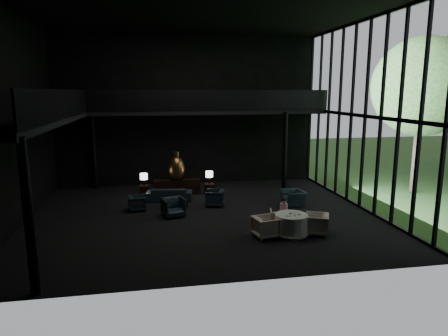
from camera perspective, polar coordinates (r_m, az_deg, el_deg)
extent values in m
cube|color=black|center=(16.59, -2.94, -6.77)|extent=(14.00, 12.00, 0.02)
cube|color=black|center=(16.08, -3.24, 21.52)|extent=(14.00, 12.00, 0.02)
cube|color=black|center=(21.80, -5.08, 8.15)|extent=(14.00, 0.04, 8.00)
cube|color=black|center=(9.94, 1.26, 4.93)|extent=(14.00, 0.04, 8.00)
cube|color=black|center=(16.51, -28.11, 6.04)|extent=(0.04, 12.00, 8.00)
cube|color=black|center=(16.23, -24.74, 6.27)|extent=(2.00, 12.00, 0.25)
cube|color=black|center=(20.92, -2.07, 8.07)|extent=(12.00, 2.00, 0.25)
cube|color=black|center=(15.98, -21.40, 8.61)|extent=(0.06, 12.00, 1.00)
cube|color=black|center=(19.91, -1.67, 9.66)|extent=(12.00, 0.06, 1.00)
cylinder|color=black|center=(10.87, -26.13, -6.45)|extent=(0.24, 0.24, 4.00)
cylinder|color=black|center=(21.81, -18.12, 2.37)|extent=(0.24, 0.24, 4.00)
cylinder|color=black|center=(21.04, 8.67, 2.50)|extent=(0.24, 0.24, 4.00)
cylinder|color=#382D23|center=(22.08, 25.88, 3.10)|extent=(0.36, 0.36, 4.90)
sphere|color=#2B5E21|center=(21.93, 26.50, 10.36)|extent=(4.80, 4.80, 4.80)
cube|color=black|center=(19.95, -6.72, -2.69)|extent=(2.30, 0.52, 0.73)
ellipsoid|color=#B47B42|center=(19.67, -6.76, -0.05)|extent=(0.76, 0.76, 1.18)
cylinder|color=#B47B42|center=(19.54, -6.81, 1.99)|extent=(0.26, 0.26, 0.24)
cube|color=black|center=(19.96, -11.31, -3.15)|extent=(0.47, 0.47, 0.51)
cylinder|color=black|center=(19.79, -11.35, -2.04)|extent=(0.11, 0.11, 0.32)
cylinder|color=white|center=(19.73, -11.39, -1.19)|extent=(0.36, 0.36, 0.29)
cube|color=black|center=(19.94, -2.08, -2.95)|extent=(0.47, 0.47, 0.51)
cylinder|color=black|center=(19.92, -2.12, -1.74)|extent=(0.11, 0.11, 0.32)
cylinder|color=white|center=(19.86, -2.12, -0.88)|extent=(0.37, 0.37, 0.29)
imported|color=black|center=(18.84, -7.83, -3.38)|extent=(2.18, 0.87, 0.83)
imported|color=#1D2A34|center=(17.53, -12.28, -4.90)|extent=(0.67, 0.71, 0.67)
imported|color=#19262D|center=(17.80, -1.33, -4.16)|extent=(0.92, 0.96, 0.81)
imported|color=#1A2234|center=(16.44, -7.24, -5.34)|extent=(1.09, 1.05, 0.92)
imported|color=black|center=(18.15, 9.89, -3.96)|extent=(0.70, 1.02, 0.85)
cube|color=black|center=(17.84, -6.95, -4.94)|extent=(1.07, 1.07, 0.37)
cylinder|color=white|center=(14.52, 9.57, -7.97)|extent=(1.16, 1.16, 0.75)
cone|color=white|center=(14.63, 9.53, -9.17)|extent=(1.31, 1.31, 0.10)
imported|color=beige|center=(15.41, 7.88, -7.08)|extent=(0.70, 0.67, 0.60)
imported|color=white|center=(14.73, 13.10, -7.58)|extent=(1.07, 1.10, 0.87)
imported|color=beige|center=(14.15, 5.98, -8.14)|extent=(0.93, 0.97, 0.86)
cylinder|color=beige|center=(15.35, 8.53, -5.77)|extent=(0.29, 0.29, 0.42)
sphere|color=#D8A884|center=(15.26, 8.57, -4.64)|extent=(0.21, 0.21, 0.21)
ellipsoid|color=black|center=(15.25, 8.57, -4.53)|extent=(0.22, 0.22, 0.15)
cylinder|color=white|center=(14.21, 9.17, -6.75)|extent=(0.28, 0.28, 0.01)
cylinder|color=white|center=(14.66, 10.11, -6.22)|extent=(0.22, 0.22, 0.01)
cylinder|color=white|center=(14.44, 10.78, -6.53)|extent=(0.21, 0.21, 0.01)
cylinder|color=white|center=(14.36, 10.66, -6.47)|extent=(0.11, 0.11, 0.06)
ellipsoid|color=white|center=(14.45, 9.50, -6.33)|extent=(0.15, 0.15, 0.08)
cylinder|color=#99999E|center=(14.20, 10.10, -6.69)|extent=(0.07, 0.07, 0.06)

